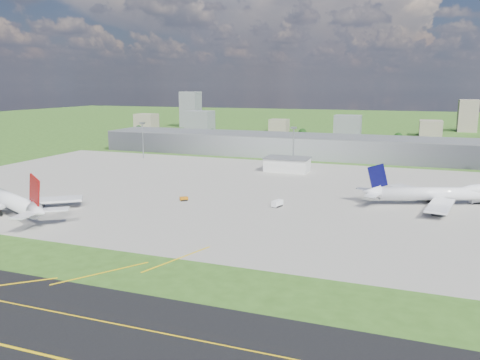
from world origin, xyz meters
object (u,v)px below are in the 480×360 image
(airliner_blue_quad, at_px, (447,194))
(van_white_far, at_px, (475,201))
(tug_yellow, at_px, (184,199))
(airliner_red_twin, at_px, (8,200))
(van_white_near, at_px, (277,204))

(airliner_blue_quad, height_order, van_white_far, airliner_blue_quad)
(tug_yellow, bearing_deg, van_white_far, -22.85)
(airliner_red_twin, distance_m, tug_yellow, 72.91)
(tug_yellow, height_order, van_white_far, van_white_far)
(airliner_red_twin, height_order, airliner_blue_quad, airliner_red_twin)
(van_white_far, bearing_deg, van_white_near, 167.69)
(van_white_near, bearing_deg, airliner_blue_quad, -49.50)
(van_white_near, height_order, van_white_far, van_white_near)
(tug_yellow, xyz_separation_m, van_white_far, (123.85, 38.99, 0.32))
(airliner_red_twin, xyz_separation_m, van_white_near, (102.00, 46.35, -3.90))
(airliner_blue_quad, relative_size, van_white_far, 13.15)
(van_white_far, bearing_deg, airliner_red_twin, 168.31)
(tug_yellow, distance_m, van_white_far, 129.85)
(airliner_blue_quad, distance_m, van_white_far, 14.54)
(airliner_blue_quad, bearing_deg, tug_yellow, 177.00)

